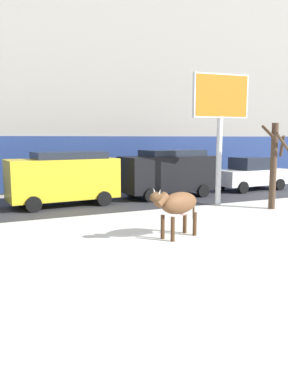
# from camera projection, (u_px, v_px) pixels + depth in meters

# --- Properties ---
(ground_plane) EXTENTS (120.00, 120.00, 0.00)m
(ground_plane) POSITION_uv_depth(u_px,v_px,m) (183.00, 247.00, 10.27)
(ground_plane) COLOR silver
(road_strip) EXTENTS (60.00, 5.60, 0.01)m
(road_strip) POSITION_uv_depth(u_px,v_px,m) (93.00, 202.00, 17.39)
(road_strip) COLOR #333338
(road_strip) RESTS_ON ground
(building_facade) EXTENTS (44.00, 6.10, 13.00)m
(building_facade) POSITION_uv_depth(u_px,v_px,m) (58.00, 76.00, 22.17)
(building_facade) COLOR gray
(building_facade) RESTS_ON ground
(cow_brown) EXTENTS (1.93, 1.01, 1.54)m
(cow_brown) POSITION_uv_depth(u_px,v_px,m) (178.00, 204.00, 11.08)
(cow_brown) COLOR brown
(cow_brown) RESTS_ON ground
(billboard) EXTENTS (2.53, 0.51, 5.56)m
(billboard) POSITION_uv_depth(u_px,v_px,m) (221.00, 104.00, 16.05)
(billboard) COLOR silver
(billboard) RESTS_ON ground
(car_yellow_van) EXTENTS (4.71, 2.34, 2.32)m
(car_yellow_van) POSITION_uv_depth(u_px,v_px,m) (63.00, 177.00, 16.39)
(car_yellow_van) COLOR gold
(car_yellow_van) RESTS_ON ground
(car_black_van) EXTENTS (4.71, 2.34, 2.32)m
(car_black_van) POSITION_uv_depth(u_px,v_px,m) (168.00, 172.00, 18.79)
(car_black_van) COLOR black
(car_black_van) RESTS_ON ground
(car_white_sedan) EXTENTS (4.30, 2.18, 1.84)m
(car_white_sedan) POSITION_uv_depth(u_px,v_px,m) (251.00, 174.00, 21.41)
(car_white_sedan) COLOR white
(car_white_sedan) RESTS_ON ground
(pedestrian_near_billboard) EXTENTS (0.36, 0.24, 1.73)m
(pedestrian_near_billboard) POSITION_uv_depth(u_px,v_px,m) (190.00, 172.00, 22.91)
(pedestrian_near_billboard) COLOR #282833
(pedestrian_near_billboard) RESTS_ON ground
(bare_tree_right_lot) EXTENTS (0.95, 0.94, 3.50)m
(bare_tree_right_lot) POSITION_uv_depth(u_px,v_px,m) (274.00, 163.00, 15.51)
(bare_tree_right_lot) COLOR #4C3828
(bare_tree_right_lot) RESTS_ON ground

